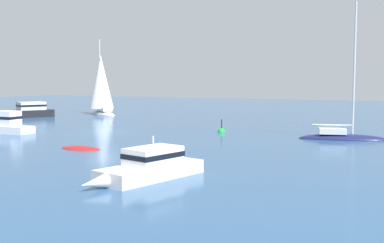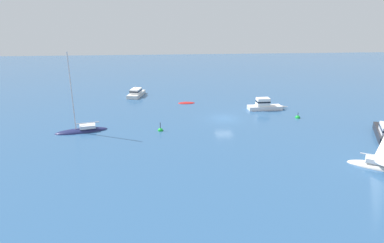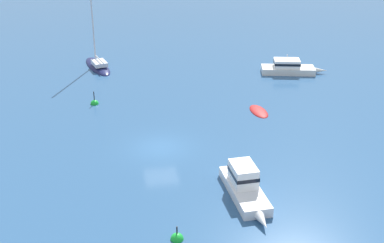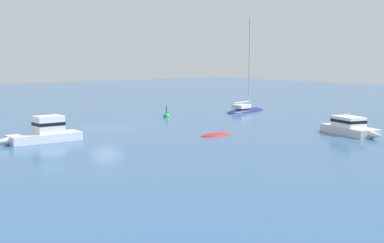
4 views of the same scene
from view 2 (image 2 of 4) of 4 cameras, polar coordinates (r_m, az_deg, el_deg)
The scene contains 7 objects.
ground_plane at distance 49.04m, azimuth 5.65°, elevation 0.53°, with size 160.00×160.00×0.00m, color #2D5684.
powerboat at distance 63.05m, azimuth -9.69°, elevation 4.96°, with size 3.28×6.80×1.97m.
ketch at distance 45.84m, azimuth -18.66°, elevation -1.44°, with size 6.99×3.42×10.92m.
cabin_cruiser at distance 54.56m, azimuth 12.62°, elevation 2.80°, with size 6.78×1.92×1.95m.
rib at distance 57.17m, azimuth -0.98°, elevation 3.22°, with size 3.01×1.41×0.38m.
channel_buoy at distance 43.95m, azimuth -5.54°, elevation -1.60°, with size 0.73×0.73×1.53m.
mooring_buoy at distance 51.61m, azimuth 17.97°, elevation 0.62°, with size 0.73×0.73×1.20m.
Camera 2 is at (8.92, 45.83, 15.01)m, focal length 30.53 mm.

